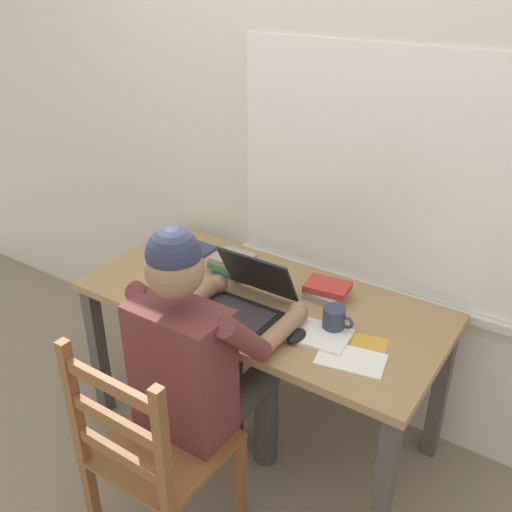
{
  "coord_description": "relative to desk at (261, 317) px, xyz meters",
  "views": [
    {
      "loc": [
        1.1,
        -1.69,
        1.98
      ],
      "look_at": [
        0.01,
        -0.05,
        0.95
      ],
      "focal_mm": 40.08,
      "sensor_mm": 36.0,
      "label": 1
    }
  ],
  "objects": [
    {
      "name": "ground_plane",
      "position": [
        0.0,
        0.0,
        -0.63
      ],
      "size": [
        8.0,
        8.0,
        0.0
      ],
      "primitive_type": "plane",
      "color": "gray"
    },
    {
      "name": "back_wall",
      "position": [
        0.01,
        0.43,
        0.66
      ],
      "size": [
        6.0,
        0.08,
        2.6
      ],
      "color": "silver",
      "rests_on": "ground"
    },
    {
      "name": "desk",
      "position": [
        0.0,
        0.0,
        0.0
      ],
      "size": [
        1.51,
        0.71,
        0.73
      ],
      "color": "#9E7A51",
      "rests_on": "ground"
    },
    {
      "name": "seated_person",
      "position": [
        0.03,
        -0.43,
        0.06
      ],
      "size": [
        0.5,
        0.6,
        1.26
      ],
      "color": "brown",
      "rests_on": "ground"
    },
    {
      "name": "wooden_chair",
      "position": [
        0.03,
        -0.71,
        -0.16
      ],
      "size": [
        0.42,
        0.42,
        0.95
      ],
      "color": "brown",
      "rests_on": "ground"
    },
    {
      "name": "laptop",
      "position": [
        -0.01,
        -0.11,
        0.14
      ],
      "size": [
        0.33,
        0.34,
        0.21
      ],
      "color": "black",
      "rests_on": "desk"
    },
    {
      "name": "computer_mouse",
      "position": [
        0.27,
        -0.17,
        0.11
      ],
      "size": [
        0.06,
        0.1,
        0.03
      ],
      "primitive_type": "ellipsoid",
      "color": "black",
      "rests_on": "desk"
    },
    {
      "name": "coffee_mug_white",
      "position": [
        -0.41,
        0.01,
        0.14
      ],
      "size": [
        0.12,
        0.08,
        0.1
      ],
      "color": "silver",
      "rests_on": "desk"
    },
    {
      "name": "coffee_mug_dark",
      "position": [
        0.35,
        -0.04,
        0.14
      ],
      "size": [
        0.12,
        0.08,
        0.1
      ],
      "color": "#2D384C",
      "rests_on": "desk"
    },
    {
      "name": "book_stack_main",
      "position": [
        0.22,
        0.16,
        0.12
      ],
      "size": [
        0.19,
        0.15,
        0.06
      ],
      "color": "gray",
      "rests_on": "desk"
    },
    {
      "name": "book_stack_side",
      "position": [
        -0.22,
        0.11,
        0.14
      ],
      "size": [
        0.18,
        0.15,
        0.08
      ],
      "color": "#2D5B9E",
      "rests_on": "desk"
    },
    {
      "name": "paper_pile_near_laptop",
      "position": [
        0.33,
        -0.11,
        0.1
      ],
      "size": [
        0.24,
        0.19,
        0.01
      ],
      "primitive_type": "cube",
      "rotation": [
        0.0,
        0.0,
        0.12
      ],
      "color": "white",
      "rests_on": "desk"
    },
    {
      "name": "paper_pile_back_corner",
      "position": [
        0.49,
        -0.17,
        0.1
      ],
      "size": [
        0.26,
        0.19,
        0.0
      ],
      "primitive_type": "cube",
      "rotation": [
        0.0,
        0.0,
        0.2
      ],
      "color": "white",
      "rests_on": "desk"
    },
    {
      "name": "landscape_photo_print",
      "position": [
        0.5,
        -0.04,
        0.09
      ],
      "size": [
        0.15,
        0.12,
        0.0
      ],
      "primitive_type": "cube",
      "rotation": [
        0.0,
        0.0,
        0.25
      ],
      "color": "gold",
      "rests_on": "desk"
    }
  ]
}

